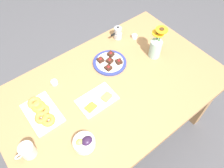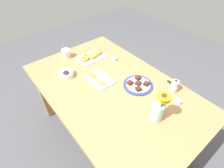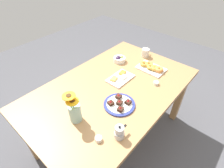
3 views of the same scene
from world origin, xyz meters
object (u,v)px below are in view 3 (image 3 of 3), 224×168
object	(u,v)px
dining_table	(112,94)
jam_cup_berry	(99,139)
grape_bowl	(119,59)
croissant_platter	(152,67)
coffee_mug	(145,53)
flower_vase	(75,111)
dessert_plate	(119,104)
jam_cup_honey	(156,83)
moka_pot	(119,132)
cheese_platter	(120,78)

from	to	relation	value
dining_table	jam_cup_berry	distance (m)	0.56
grape_bowl	croissant_platter	xyz separation A→B (m)	(0.10, -0.35, -0.01)
coffee_mug	dining_table	bearing A→B (deg)	-173.37
flower_vase	grape_bowl	bearing A→B (deg)	17.87
dessert_plate	flower_vase	xyz separation A→B (m)	(-0.33, 0.15, 0.08)
jam_cup_honey	dessert_plate	world-z (taller)	dessert_plate
dessert_plate	flower_vase	size ratio (longest dim) A/B	0.99
jam_cup_berry	moka_pot	distance (m)	0.15
jam_cup_berry	dessert_plate	size ratio (longest dim) A/B	0.19
dining_table	jam_cup_honey	bearing A→B (deg)	-42.48
jam_cup_berry	cheese_platter	bearing A→B (deg)	27.08
jam_cup_honey	dessert_plate	xyz separation A→B (m)	(-0.43, 0.09, -0.00)
jam_cup_berry	moka_pot	world-z (taller)	moka_pot
grape_bowl	dessert_plate	bearing A→B (deg)	-140.56
flower_vase	croissant_platter	bearing A→B (deg)	-4.64
coffee_mug	croissant_platter	distance (m)	0.27
jam_cup_honey	dessert_plate	size ratio (longest dim) A/B	0.19
grape_bowl	jam_cup_honey	distance (m)	0.52
cheese_platter	grape_bowl	bearing A→B (deg)	40.96
grape_bowl	croissant_platter	distance (m)	0.36
croissant_platter	flower_vase	size ratio (longest dim) A/B	1.09
grape_bowl	dining_table	bearing A→B (deg)	-149.13
cheese_platter	moka_pot	size ratio (longest dim) A/B	2.18
dining_table	dessert_plate	xyz separation A→B (m)	(-0.13, -0.19, 0.10)
grape_bowl	dessert_plate	xyz separation A→B (m)	(-0.51, -0.42, -0.02)
cheese_platter	dessert_plate	distance (m)	0.35
cheese_platter	dessert_plate	size ratio (longest dim) A/B	1.01
coffee_mug	jam_cup_berry	distance (m)	1.19
jam_cup_honey	coffee_mug	bearing A→B (deg)	44.46
grape_bowl	flower_vase	distance (m)	0.88
grape_bowl	jam_cup_honey	world-z (taller)	grape_bowl
croissant_platter	dessert_plate	size ratio (longest dim) A/B	1.10
grape_bowl	jam_cup_berry	distance (m)	1.00
dining_table	croissant_platter	size ratio (longest dim) A/B	5.64
coffee_mug	jam_cup_berry	bearing A→B (deg)	-162.05
dining_table	grape_bowl	size ratio (longest dim) A/B	12.29
flower_vase	dessert_plate	bearing A→B (deg)	-24.60
cheese_platter	jam_cup_honey	bearing A→B (deg)	-62.98
grape_bowl	dessert_plate	world-z (taller)	grape_bowl
jam_cup_honey	jam_cup_berry	distance (m)	0.77
cheese_platter	dining_table	bearing A→B (deg)	-170.32
jam_cup_honey	grape_bowl	bearing A→B (deg)	81.00
grape_bowl	moka_pot	xyz separation A→B (m)	(-0.74, -0.61, 0.02)
coffee_mug	cheese_platter	world-z (taller)	coffee_mug
dining_table	moka_pot	world-z (taller)	moka_pot
cheese_platter	moka_pot	world-z (taller)	moka_pot
grape_bowl	moka_pot	size ratio (longest dim) A/B	1.09
dining_table	flower_vase	xyz separation A→B (m)	(-0.45, -0.04, 0.18)
coffee_mug	moka_pot	xyz separation A→B (m)	(-1.02, -0.46, 0.00)
jam_cup_berry	coffee_mug	bearing A→B (deg)	17.95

